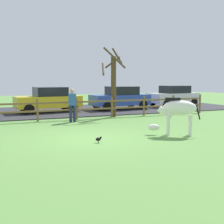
{
  "coord_description": "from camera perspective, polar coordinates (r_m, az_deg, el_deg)",
  "views": [
    {
      "loc": [
        -3.2,
        -9.72,
        2.08
      ],
      "look_at": [
        1.53,
        1.49,
        0.73
      ],
      "focal_mm": 46.97,
      "sensor_mm": 36.0,
      "label": 1
    }
  ],
  "objects": [
    {
      "name": "parked_car_white",
      "position": [
        22.97,
        11.9,
        3.13
      ],
      "size": [
        4.18,
        2.28,
        1.56
      ],
      "color": "white",
      "rests_on": "parking_asphalt"
    },
    {
      "name": "parking_asphalt",
      "position": [
        19.39,
        -13.26,
        0.1
      ],
      "size": [
        28.0,
        7.4,
        0.05
      ],
      "primitive_type": "cube",
      "color": "#2D2D33",
      "rests_on": "ground_plane"
    },
    {
      "name": "bare_tree",
      "position": [
        16.24,
        0.25,
        5.65
      ],
      "size": [
        1.34,
        1.56,
        3.79
      ],
      "color": "#513A23",
      "rests_on": "ground_plane"
    },
    {
      "name": "zebra",
      "position": [
        11.13,
        12.57,
        0.25
      ],
      "size": [
        1.72,
        1.22,
        1.41
      ],
      "color": "white",
      "rests_on": "ground_plane"
    },
    {
      "name": "visitor_left_of_tree",
      "position": [
        14.41,
        -7.73,
        1.62
      ],
      "size": [
        0.4,
        0.29,
        1.64
      ],
      "color": "#232847",
      "rests_on": "ground_plane"
    },
    {
      "name": "parked_car_yellow",
      "position": [
        18.76,
        -12.24,
        2.43
      ],
      "size": [
        4.12,
        2.14,
        1.56
      ],
      "color": "yellow",
      "rests_on": "parking_asphalt"
    },
    {
      "name": "ground_plane",
      "position": [
        10.44,
        -4.57,
        -5.16
      ],
      "size": [
        60.0,
        60.0,
        0.0
      ],
      "primitive_type": "plane",
      "color": "#5B8C42"
    },
    {
      "name": "paddock_fence",
      "position": [
        14.95,
        -14.3,
        0.67
      ],
      "size": [
        20.12,
        0.11,
        1.14
      ],
      "color": "brown",
      "rests_on": "ground_plane"
    },
    {
      "name": "parked_car_blue",
      "position": [
        20.05,
        1.65,
        2.81
      ],
      "size": [
        4.09,
        2.06,
        1.56
      ],
      "color": "#2D4CAD",
      "rests_on": "parking_asphalt"
    },
    {
      "name": "crow_on_grass",
      "position": [
        9.7,
        -2.63,
        -5.28
      ],
      "size": [
        0.21,
        0.1,
        0.2
      ],
      "color": "black",
      "rests_on": "ground_plane"
    }
  ]
}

